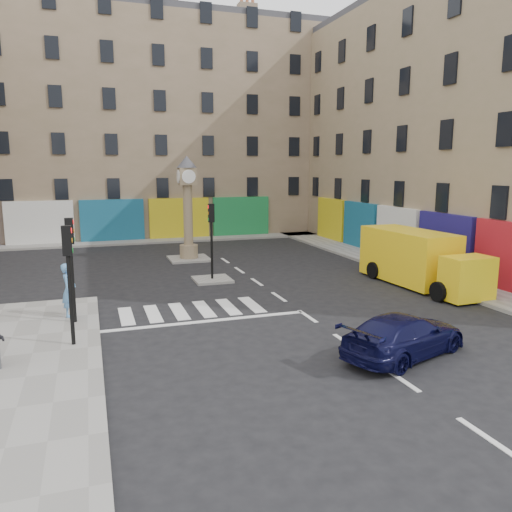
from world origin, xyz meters
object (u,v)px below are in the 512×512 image
traffic_light_left_far (71,253)px  yellow_van (418,259)px  traffic_light_left_near (68,266)px  traffic_light_island (211,229)px  clock_pillar (188,201)px  pedestrian_blue (69,290)px  navy_sedan (404,335)px

traffic_light_left_far → yellow_van: (15.30, 1.33, -1.35)m
traffic_light_left_near → traffic_light_island: size_ratio=1.00×
clock_pillar → pedestrian_blue: size_ratio=3.09×
yellow_van → pedestrian_blue: yellow_van is taller
traffic_light_left_far → traffic_light_island: bearing=40.6°
clock_pillar → traffic_light_left_far: bearing=-118.9°
traffic_light_left_far → clock_pillar: (6.30, 11.40, 0.93)m
traffic_light_left_far → yellow_van: 15.42m
traffic_light_left_near → pedestrian_blue: 3.54m
traffic_light_left_near → clock_pillar: bearing=65.5°
traffic_light_island → navy_sedan: size_ratio=0.83×
clock_pillar → yellow_van: size_ratio=0.85×
traffic_light_island → traffic_light_left_near: bearing=-128.9°
traffic_light_left_near → pedestrian_blue: bearing=93.2°
traffic_light_left_near → clock_pillar: size_ratio=0.61×
navy_sedan → yellow_van: bearing=-58.7°
clock_pillar → navy_sedan: 18.07m
traffic_light_island → navy_sedan: (3.07, -11.57, -1.94)m
clock_pillar → yellow_van: clock_pillar is taller
traffic_light_left_far → yellow_van: bearing=5.0°
clock_pillar → yellow_van: 13.69m
traffic_light_island → yellow_van: traffic_light_island is taller
navy_sedan → yellow_van: yellow_van is taller
traffic_light_left_near → traffic_light_left_far: (0.00, 2.40, 0.00)m
traffic_light_left_near → traffic_light_left_far: 2.40m
traffic_light_island → navy_sedan: 12.13m
traffic_light_left_far → traffic_light_left_near: bearing=-90.0°
pedestrian_blue → yellow_van: bearing=-74.7°
traffic_light_island → yellow_van: (9.00, -4.07, -1.32)m
traffic_light_island → navy_sedan: traffic_light_island is taller
traffic_light_left_near → yellow_van: bearing=13.7°
clock_pillar → navy_sedan: size_ratio=1.37×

